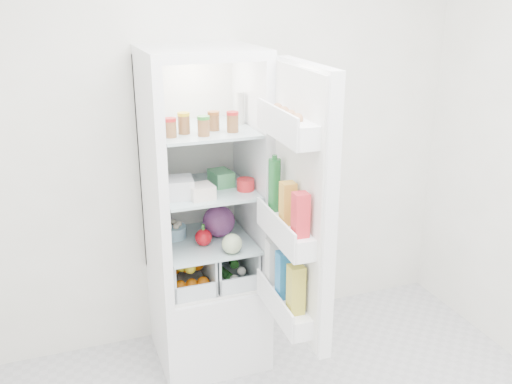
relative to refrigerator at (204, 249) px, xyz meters
name	(u,v)px	position (x,y,z in m)	size (l,w,h in m)	color
room_walls	(350,139)	(0.20, -1.25, 0.93)	(3.02, 3.02, 2.61)	silver
refrigerator	(204,249)	(0.00, 0.00, 0.00)	(0.60, 0.60, 1.80)	white
shelf_low	(207,241)	(0.00, -0.06, 0.07)	(0.49, 0.53, 0.01)	silver
shelf_mid	(205,189)	(0.00, -0.06, 0.38)	(0.49, 0.53, 0.01)	silver
shelf_top	(203,130)	(0.00, -0.06, 0.71)	(0.49, 0.53, 0.01)	silver
crisper_left	(186,266)	(-0.12, -0.06, -0.06)	(0.23, 0.46, 0.22)	silver
crisper_right	(228,259)	(0.12, -0.06, -0.06)	(0.23, 0.46, 0.22)	silver
condiment_jars	(201,125)	(-0.04, -0.18, 0.76)	(0.38, 0.16, 0.08)	#B21919
squeeze_bottle	(240,108)	(0.21, -0.03, 0.81)	(0.05, 0.05, 0.17)	silver
tub_white	(177,188)	(-0.17, -0.16, 0.44)	(0.16, 0.16, 0.10)	silver
tub_cream	(201,191)	(-0.06, -0.21, 0.43)	(0.12, 0.12, 0.07)	silver
tin_red	(246,185)	(0.19, -0.17, 0.42)	(0.09, 0.09, 0.06)	red
tub_green	(221,178)	(0.10, -0.05, 0.43)	(0.10, 0.15, 0.08)	#419056
red_cabbage	(219,221)	(0.08, -0.03, 0.17)	(0.18, 0.18, 0.18)	#5A2162
bell_pepper	(203,237)	(-0.03, -0.12, 0.13)	(0.09, 0.09, 0.09)	#B40B14
mushroom_bowl	(173,232)	(-0.17, 0.04, 0.12)	(0.14, 0.14, 0.07)	#97C8E1
salad_bag	(232,244)	(0.08, -0.27, 0.14)	(0.11, 0.11, 0.11)	#ACBE8E
citrus_pile	(187,271)	(-0.12, -0.08, -0.08)	(0.20, 0.31, 0.16)	#E8580C
veg_pile	(229,266)	(0.13, -0.06, -0.10)	(0.16, 0.30, 0.10)	#1A4D19
fridge_door	(298,211)	(0.29, -0.64, 0.43)	(0.19, 0.60, 1.30)	white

